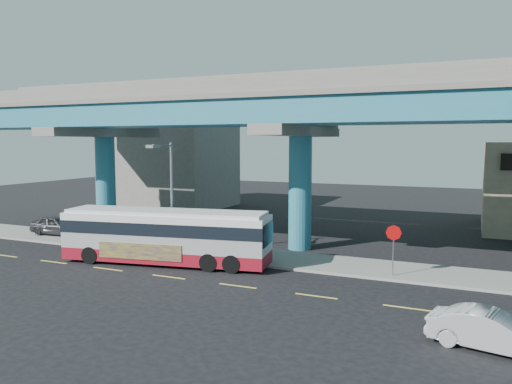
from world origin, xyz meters
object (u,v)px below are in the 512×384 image
at_px(street_lamp, 167,181).
at_px(stop_sign, 393,239).
at_px(parked_car, 57,225).
at_px(transit_bus, 166,234).
at_px(sedan, 491,331).

xyz_separation_m(street_lamp, stop_sign, (13.30, 0.71, -2.60)).
distance_m(parked_car, street_lamp, 12.06).
relative_size(transit_bus, street_lamp, 1.81).
xyz_separation_m(sedan, street_lamp, (-17.72, 7.05, 3.99)).
bearing_deg(transit_bus, parked_car, 153.73).
bearing_deg(street_lamp, stop_sign, 3.07).
distance_m(sedan, stop_sign, 9.04).
xyz_separation_m(sedan, stop_sign, (-4.42, 7.76, 1.39)).
relative_size(transit_bus, stop_sign, 4.70).
bearing_deg(street_lamp, sedan, -21.69).
xyz_separation_m(sedan, parked_car, (-28.95, 9.28, 0.19)).
relative_size(parked_car, stop_sign, 1.61).
height_order(sedan, street_lamp, street_lamp).
distance_m(street_lamp, stop_sign, 13.57).
height_order(transit_bus, parked_car, transit_bus).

